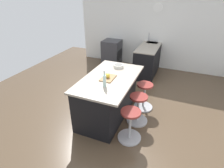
% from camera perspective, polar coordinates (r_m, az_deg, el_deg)
% --- Properties ---
extents(ground_plane, '(7.80, 7.80, 0.00)m').
position_cam_1_polar(ground_plane, '(4.18, 3.44, -8.80)').
color(ground_plane, brown).
extents(interior_partition_left, '(0.15, 5.23, 2.66)m').
position_cam_1_polar(interior_partition_left, '(6.37, 13.23, 16.89)').
color(interior_partition_left, silver).
rests_on(interior_partition_left, ground_plane).
extents(sink_cabinet, '(2.07, 0.60, 1.17)m').
position_cam_1_polar(sink_cabinet, '(6.26, 11.86, 8.46)').
color(sink_cabinet, black).
rests_on(sink_cabinet, ground_plane).
extents(oven_range, '(0.60, 0.61, 0.86)m').
position_cam_1_polar(oven_range, '(6.63, -0.04, 9.99)').
color(oven_range, '#38383D').
rests_on(oven_range, ground_plane).
extents(kitchen_island, '(1.70, 0.99, 0.91)m').
position_cam_1_polar(kitchen_island, '(3.87, -1.33, -3.83)').
color(kitchen_island, black).
rests_on(kitchen_island, ground_plane).
extents(stool_by_window, '(0.44, 0.44, 0.62)m').
position_cam_1_polar(stool_by_window, '(4.22, 10.03, -3.99)').
color(stool_by_window, '#B7B7BC').
rests_on(stool_by_window, ground_plane).
extents(stool_middle, '(0.44, 0.44, 0.62)m').
position_cam_1_polar(stool_middle, '(3.79, 8.13, -8.01)').
color(stool_middle, '#B7B7BC').
rests_on(stool_middle, ground_plane).
extents(stool_near_camera, '(0.44, 0.44, 0.62)m').
position_cam_1_polar(stool_near_camera, '(3.38, 5.69, -13.01)').
color(stool_near_camera, '#B7B7BC').
rests_on(stool_near_camera, ground_plane).
extents(cutting_board, '(0.36, 0.24, 0.02)m').
position_cam_1_polar(cutting_board, '(3.59, -1.25, 1.92)').
color(cutting_board, olive).
rests_on(cutting_board, kitchen_island).
extents(apple_yellow, '(0.09, 0.09, 0.09)m').
position_cam_1_polar(apple_yellow, '(3.56, -1.33, 2.63)').
color(apple_yellow, gold).
rests_on(apple_yellow, cutting_board).
extents(water_bottle, '(0.06, 0.06, 0.31)m').
position_cam_1_polar(water_bottle, '(3.26, -2.39, 1.15)').
color(water_bottle, silver).
rests_on(water_bottle, kitchen_island).
extents(fruit_bowl, '(0.23, 0.23, 0.07)m').
position_cam_1_polar(fruit_bowl, '(4.09, 2.02, 5.76)').
color(fruit_bowl, silver).
rests_on(fruit_bowl, kitchen_island).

